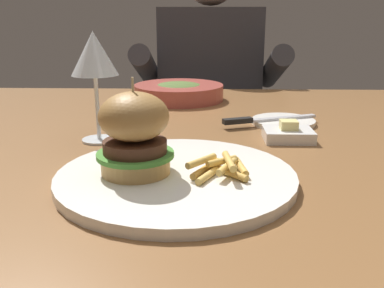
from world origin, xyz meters
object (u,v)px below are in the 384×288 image
burger_sandwich (135,133)px  table_knife (262,119)px  bread_plate (283,122)px  wine_glass (94,57)px  butter_dish (288,134)px  soup_bowl (179,91)px  diner_person (209,124)px  main_plate (176,177)px

burger_sandwich → table_knife: (0.20, 0.31, -0.05)m
bread_plate → wine_glass: bearing=-159.0°
butter_dish → soup_bowl: 0.43m
diner_person → burger_sandwich: bearing=-95.9°
butter_dish → soup_bowl: size_ratio=0.37×
burger_sandwich → wine_glass: size_ratio=0.67×
burger_sandwich → main_plate: bearing=3.0°
wine_glass → burger_sandwich: bearing=-63.6°
soup_bowl → burger_sandwich: bearing=-92.1°
main_plate → butter_dish: size_ratio=3.71×
wine_glass → soup_bowl: 0.42m
butter_dish → wine_glass: bearing=-177.5°
bread_plate → butter_dish: 0.12m
diner_person → wine_glass: bearing=-103.5°
bread_plate → diner_person: 0.75m
bread_plate → soup_bowl: (-0.23, 0.25, 0.02)m
burger_sandwich → wine_glass: bearing=116.4°
wine_glass → soup_bowl: size_ratio=0.81×
main_plate → bread_plate: main_plate is taller
burger_sandwich → soup_bowl: 0.58m
main_plate → table_knife: 0.34m
wine_glass → soup_bowl: (0.12, 0.39, -0.12)m
bread_plate → main_plate: bearing=-121.4°
soup_bowl → table_knife: bearing=-56.1°
main_plate → wine_glass: (-0.15, 0.19, 0.14)m
bread_plate → butter_dish: size_ratio=1.50×
main_plate → wine_glass: size_ratio=1.68×
butter_dish → diner_person: (-0.13, 0.83, -0.19)m
burger_sandwich → table_knife: 0.37m
bread_plate → table_knife: size_ratio=0.65×
main_plate → burger_sandwich: size_ratio=2.52×
bread_plate → table_knife: bearing=-159.3°
main_plate → bread_plate: (0.20, 0.32, -0.00)m
wine_glass → diner_person: bearing=76.5°
main_plate → diner_person: bearing=87.0°
wine_glass → butter_dish: wine_glass is taller
bread_plate → diner_person: (-0.14, 0.71, -0.18)m
burger_sandwich → soup_bowl: size_ratio=0.54×
main_plate → bread_plate: 0.38m
table_knife → diner_person: size_ratio=0.17×
wine_glass → butter_dish: size_ratio=2.21×
table_knife → butter_dish: butter_dish is taller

